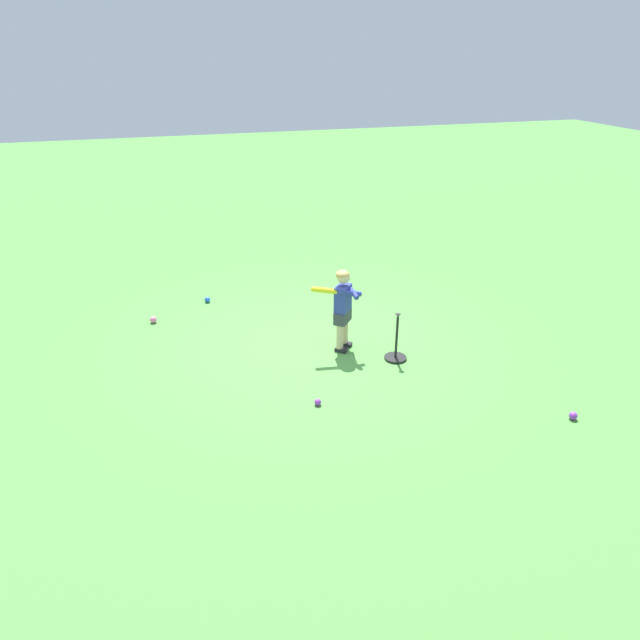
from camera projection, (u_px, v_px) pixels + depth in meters
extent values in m
plane|color=#519942|center=(309.00, 346.00, 7.71)|extent=(40.00, 40.00, 0.00)
cube|color=#232328|center=(346.00, 344.00, 7.71)|extent=(0.17, 0.17, 0.05)
cylinder|color=#DBB28E|center=(345.00, 331.00, 7.64)|extent=(0.09, 0.09, 0.34)
cube|color=#232328|center=(341.00, 350.00, 7.57)|extent=(0.17, 0.17, 0.05)
cylinder|color=#DBB28E|center=(340.00, 337.00, 7.49)|extent=(0.09, 0.09, 0.34)
cube|color=#383842|center=(343.00, 316.00, 7.46)|extent=(0.30, 0.29, 0.16)
cube|color=#2D3893|center=(343.00, 298.00, 7.35)|extent=(0.29, 0.28, 0.34)
sphere|color=#DBB28E|center=(343.00, 277.00, 7.23)|extent=(0.17, 0.17, 0.17)
ellipsoid|color=tan|center=(343.00, 275.00, 7.22)|extent=(0.24, 0.24, 0.11)
sphere|color=yellow|center=(354.00, 293.00, 7.26)|extent=(0.04, 0.04, 0.04)
cylinder|color=black|center=(346.00, 293.00, 7.25)|extent=(0.06, 0.14, 0.05)
cylinder|color=yellow|center=(327.00, 291.00, 7.22)|extent=(0.14, 0.35, 0.11)
sphere|color=yellow|center=(313.00, 289.00, 7.20)|extent=(0.07, 0.07, 0.07)
cylinder|color=#2D3893|center=(352.00, 291.00, 7.30)|extent=(0.31, 0.09, 0.14)
cylinder|color=#2D3893|center=(350.00, 293.00, 7.24)|extent=(0.08, 0.31, 0.14)
sphere|color=purple|center=(318.00, 402.00, 6.44)|extent=(0.08, 0.08, 0.08)
sphere|color=pink|center=(153.00, 320.00, 8.33)|extent=(0.10, 0.10, 0.10)
sphere|color=purple|center=(573.00, 416.00, 6.20)|extent=(0.09, 0.09, 0.09)
sphere|color=blue|center=(207.00, 300.00, 8.99)|extent=(0.09, 0.09, 0.09)
cylinder|color=black|center=(395.00, 358.00, 7.39)|extent=(0.28, 0.28, 0.03)
cylinder|color=black|center=(397.00, 337.00, 7.27)|extent=(0.03, 0.03, 0.55)
cone|color=black|center=(398.00, 316.00, 7.14)|extent=(0.07, 0.07, 0.04)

